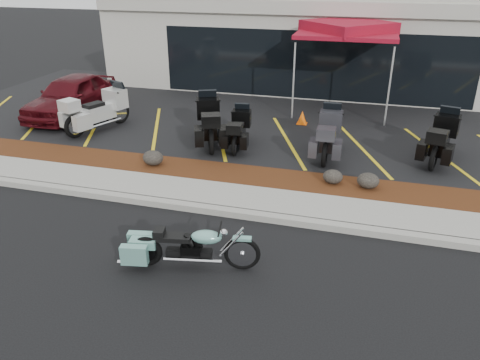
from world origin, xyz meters
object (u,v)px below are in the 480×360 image
(touring_white, at_px, (119,102))
(traffic_cone, at_px, (302,117))
(popup_canopy, at_px, (348,30))
(hero_cruiser, at_px, (242,249))
(parked_car, at_px, (71,96))

(touring_white, height_order, traffic_cone, touring_white)
(traffic_cone, relative_size, popup_canopy, 0.11)
(hero_cruiser, height_order, traffic_cone, hero_cruiser)
(traffic_cone, xyz_separation_m, popup_canopy, (1.13, 2.14, 2.63))
(parked_car, relative_size, popup_canopy, 1.07)
(touring_white, bearing_deg, parked_car, 100.45)
(hero_cruiser, relative_size, parked_car, 0.60)
(touring_white, xyz_separation_m, traffic_cone, (5.95, 1.59, -0.50))
(parked_car, bearing_deg, touring_white, -9.84)
(touring_white, bearing_deg, hero_cruiser, -117.32)
(popup_canopy, bearing_deg, parked_car, -170.41)
(traffic_cone, height_order, popup_canopy, popup_canopy)
(hero_cruiser, relative_size, touring_white, 1.01)
(touring_white, relative_size, parked_car, 0.59)
(touring_white, bearing_deg, popup_canopy, -41.66)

